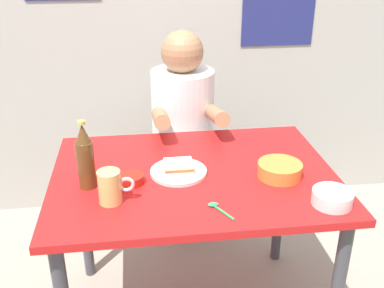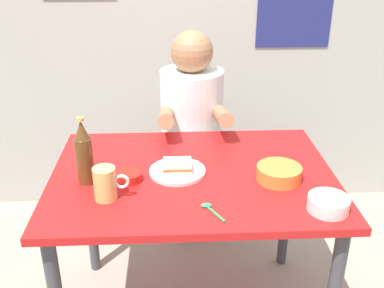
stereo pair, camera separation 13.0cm
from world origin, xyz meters
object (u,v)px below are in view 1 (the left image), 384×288
stool (183,180)px  rice_bowl_white (332,197)px  person_seated (183,110)px  sandwich (178,166)px  plate_orange (178,172)px  beer_bottle (85,158)px  beer_mug (110,187)px  dining_table (194,193)px

stool → rice_bowl_white: 1.09m
person_seated → sandwich: size_ratio=6.54×
plate_orange → beer_bottle: 0.36m
sandwich → rice_bowl_white: 0.58m
stool → beer_mug: bearing=-112.9°
stool → beer_bottle: bearing=-122.0°
dining_table → plate_orange: (-0.06, 0.00, 0.10)m
dining_table → plate_orange: 0.12m
person_seated → beer_mug: person_seated is taller
plate_orange → sandwich: bearing=0.0°
beer_mug → beer_bottle: 0.16m
rice_bowl_white → plate_orange: bearing=150.2°
dining_table → plate_orange: plate_orange is taller
rice_bowl_white → person_seated: bearing=114.7°
dining_table → person_seated: bearing=87.4°
plate_orange → beer_mug: 0.31m
dining_table → person_seated: 0.63m
beer_bottle → beer_mug: bearing=-53.1°
beer_mug → rice_bowl_white: (0.76, -0.11, -0.03)m
dining_table → plate_orange: size_ratio=5.00×
sandwich → person_seated: bearing=81.9°
plate_orange → beer_mug: beer_mug is taller
sandwich → plate_orange: bearing=0.0°
person_seated → beer_mug: size_ratio=5.71×
sandwich → rice_bowl_white: (0.50, -0.29, -0.00)m
beer_mug → beer_bottle: size_ratio=0.48×
dining_table → stool: (0.03, 0.63, -0.30)m
beer_mug → stool: bearing=67.1°
dining_table → beer_bottle: beer_bottle is taller
beer_bottle → rice_bowl_white: beer_bottle is taller
beer_bottle → plate_orange: bearing=9.6°
stool → rice_bowl_white: rice_bowl_white is taller
stool → sandwich: (-0.09, -0.63, 0.42)m
sandwich → beer_mug: 0.31m
person_seated → sandwich: (-0.09, -0.62, 0.01)m
dining_table → sandwich: bearing=177.9°
person_seated → plate_orange: (-0.09, -0.62, -0.02)m
dining_table → rice_bowl_white: size_ratio=7.86×
stool → person_seated: size_ratio=0.63×
sandwich → beer_mug: (-0.25, -0.18, 0.03)m
dining_table → sandwich: (-0.06, 0.00, 0.13)m
dining_table → beer_bottle: (-0.40, -0.06, 0.21)m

